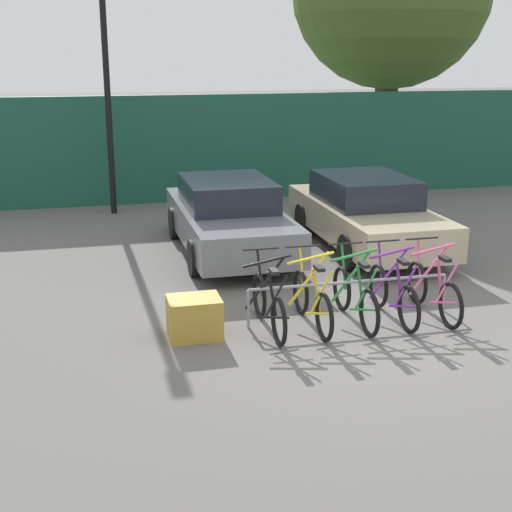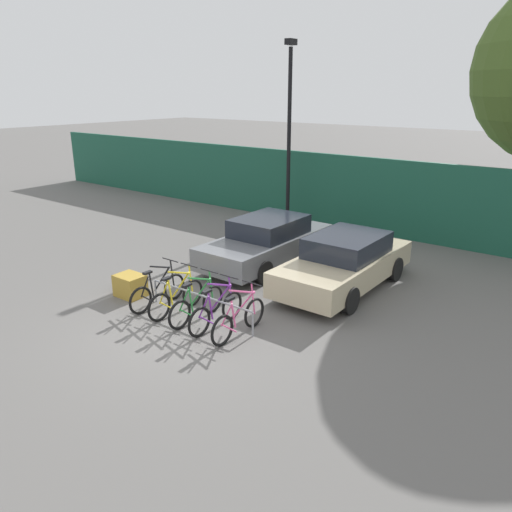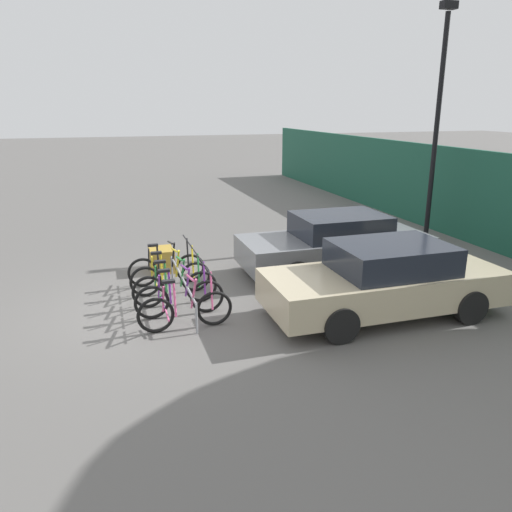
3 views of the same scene
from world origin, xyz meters
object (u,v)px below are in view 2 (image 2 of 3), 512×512
bicycle_yellow (176,298)px  bicycle_green (197,305)px  bicycle_black (158,291)px  car_beige (345,262)px  car_grey (267,241)px  cargo_crate (130,286)px  bicycle_pink (239,319)px  bike_rack (200,298)px  bicycle_purple (216,311)px  lamp_post (289,127)px

bicycle_yellow → bicycle_green: (0.63, 0.00, 0.00)m
bicycle_black → bicycle_green: size_ratio=1.00×
bicycle_yellow → bicycle_green: size_ratio=1.00×
bicycle_green → car_beige: car_beige is taller
car_grey → cargo_crate: size_ratio=6.46×
bicycle_yellow → bicycle_pink: bearing=2.9°
bike_rack → bicycle_purple: (0.60, -0.15, -0.10)m
bicycle_pink → cargo_crate: bearing=-177.1°
bicycle_yellow → car_beige: (2.30, 3.73, 0.31)m
bicycle_green → bicycle_purple: size_ratio=1.00×
bicycle_green → car_beige: 4.09m
bicycle_green → bike_rack: bearing=101.7°
bicycle_black → lamp_post: 8.77m
car_beige → bicycle_green: bearing=-114.1°
bicycle_yellow → car_beige: 4.39m
bicycle_yellow → bicycle_green: 0.63m
bike_rack → bicycle_black: (-1.23, -0.15, -0.10)m
car_grey → cargo_crate: car_grey is taller
bike_rack → bicycle_purple: bicycle_purple is taller
car_beige → bike_rack: bearing=-115.3°
bicycle_pink → car_beige: car_beige is taller
bicycle_yellow → bicycle_black: bearing=-177.1°
bicycle_purple → car_grey: bearing=107.4°
bicycle_purple → bicycle_black: bearing=176.0°
bike_rack → bicycle_green: size_ratio=1.75×
lamp_post → bicycle_black: bearing=-78.0°
bicycle_black → cargo_crate: size_ratio=2.44×
car_grey → bicycle_black: bearing=-93.8°
bicycle_pink → lamp_post: lamp_post is taller
car_beige → lamp_post: 6.92m
bicycle_black → car_grey: size_ratio=0.38×
bicycle_pink → lamp_post: size_ratio=0.26×
bicycle_purple → car_beige: 3.89m
bicycle_yellow → car_beige: size_ratio=0.38×
bicycle_yellow → lamp_post: 8.91m
car_beige → lamp_post: bearing=137.4°
lamp_post → bicycle_yellow: bearing=-73.8°
bicycle_yellow → lamp_post: lamp_post is taller
bicycle_purple → bicycle_pink: size_ratio=1.00×
lamp_post → cargo_crate: 8.66m
bicycle_yellow → bicycle_purple: bearing=2.9°
bike_rack → bicycle_purple: 0.63m
bicycle_green → cargo_crate: 2.28m
cargo_crate → car_beige: bearing=43.3°
bicycle_green → bicycle_purple: (0.58, 0.00, 0.00)m
bicycle_purple → bicycle_pink: bearing=-4.0°
bicycle_black → car_beige: (2.92, 3.73, 0.31)m
bicycle_yellow → cargo_crate: size_ratio=2.44×
bicycle_pink → car_grey: (-2.19, 4.00, 0.31)m
bicycle_pink → bike_rack: bearing=176.1°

